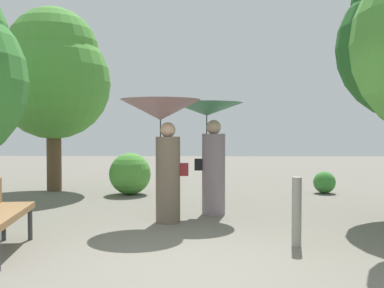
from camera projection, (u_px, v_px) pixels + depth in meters
The scene contains 7 objects.
ground_plane at pixel (186, 268), 4.78m from camera, with size 40.00×40.00×0.00m, color #6B665B.
person_left at pixel (163, 130), 7.09m from camera, with size 1.27×1.27×1.94m.
person_right at pixel (209, 134), 7.75m from camera, with size 1.25×1.25×1.93m.
tree_near_left at pixel (53, 73), 10.71m from camera, with size 2.70×2.70×4.37m.
bush_path_left at pixel (324, 182), 10.37m from camera, with size 0.50×0.50×0.50m, color #387F33.
bush_path_right at pixel (130, 174), 10.17m from camera, with size 0.94×0.94×0.94m, color #4C9338.
path_marker_post at pixel (297, 212), 5.65m from camera, with size 0.12×0.12×0.87m, color gray.
Camera 1 is at (0.18, -4.74, 1.47)m, focal length 42.11 mm.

